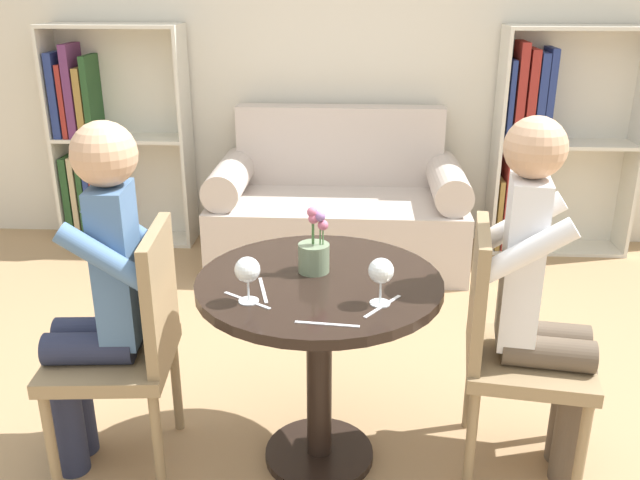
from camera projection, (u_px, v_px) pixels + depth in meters
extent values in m
plane|color=tan|center=(319.00, 457.00, 2.52)|extent=(16.00, 16.00, 0.00)
cube|color=silver|center=(342.00, 33.00, 4.24)|extent=(5.20, 0.05, 2.70)
cylinder|color=black|center=(319.00, 284.00, 2.27)|extent=(0.83, 0.83, 0.03)
cylinder|color=black|center=(319.00, 373.00, 2.39)|extent=(0.09, 0.09, 0.66)
cylinder|color=black|center=(319.00, 453.00, 2.52)|extent=(0.40, 0.40, 0.03)
cube|color=beige|center=(337.00, 230.00, 4.21)|extent=(1.54, 0.80, 0.42)
cube|color=beige|center=(340.00, 145.00, 4.34)|extent=(1.32, 0.16, 0.50)
cylinder|color=beige|center=(230.00, 178.00, 4.13)|extent=(0.22, 0.72, 0.22)
cylinder|color=beige|center=(447.00, 182.00, 4.06)|extent=(0.22, 0.72, 0.22)
cube|color=silver|center=(128.00, 134.00, 4.50)|extent=(0.87, 0.02, 1.41)
cube|color=silver|center=(58.00, 137.00, 4.40)|extent=(0.02, 0.28, 1.41)
cube|color=silver|center=(186.00, 139.00, 4.35)|extent=(0.02, 0.28, 1.41)
cube|color=silver|center=(133.00, 238.00, 4.63)|extent=(0.83, 0.28, 0.02)
cube|color=silver|center=(122.00, 138.00, 4.38)|extent=(0.83, 0.28, 0.02)
cube|color=silver|center=(110.00, 25.00, 4.13)|extent=(0.83, 0.28, 0.02)
cube|color=#234723|center=(73.00, 197.00, 4.54)|extent=(0.05, 0.23, 0.56)
cube|color=tan|center=(80.00, 196.00, 4.53)|extent=(0.04, 0.23, 0.57)
cube|color=#234723|center=(87.00, 196.00, 4.53)|extent=(0.04, 0.23, 0.57)
cube|color=navy|center=(94.00, 202.00, 4.54)|extent=(0.04, 0.23, 0.49)
cube|color=maroon|center=(100.00, 203.00, 4.54)|extent=(0.03, 0.23, 0.48)
cube|color=#332319|center=(106.00, 198.00, 4.53)|extent=(0.03, 0.23, 0.54)
cube|color=navy|center=(59.00, 94.00, 4.29)|extent=(0.05, 0.23, 0.53)
cube|color=maroon|center=(68.00, 100.00, 4.30)|extent=(0.03, 0.23, 0.46)
cube|color=#602D5B|center=(74.00, 91.00, 4.28)|extent=(0.05, 0.23, 0.58)
cube|color=olive|center=(85.00, 102.00, 4.30)|extent=(0.04, 0.23, 0.44)
cube|color=#234723|center=(92.00, 96.00, 4.28)|extent=(0.04, 0.23, 0.51)
cube|color=silver|center=(560.00, 139.00, 4.34)|extent=(0.87, 0.02, 1.41)
cube|color=silver|center=(497.00, 143.00, 4.25)|extent=(0.02, 0.28, 1.41)
cube|color=silver|center=(635.00, 145.00, 4.20)|extent=(0.02, 0.28, 1.41)
cube|color=silver|center=(552.00, 247.00, 4.47)|extent=(0.83, 0.28, 0.02)
cube|color=silver|center=(566.00, 144.00, 4.22)|extent=(0.83, 0.28, 0.02)
cube|color=silver|center=(581.00, 27.00, 3.97)|extent=(0.83, 0.28, 0.02)
cube|color=olive|center=(497.00, 212.00, 4.40)|extent=(0.03, 0.23, 0.46)
cube|color=maroon|center=(505.00, 202.00, 4.37)|extent=(0.04, 0.23, 0.60)
cube|color=olive|center=(511.00, 201.00, 4.37)|extent=(0.03, 0.23, 0.61)
cube|color=#234723|center=(517.00, 213.00, 4.39)|extent=(0.03, 0.23, 0.45)
cube|color=navy|center=(508.00, 101.00, 4.14)|extent=(0.03, 0.23, 0.50)
cube|color=maroon|center=(518.00, 93.00, 4.12)|extent=(0.05, 0.23, 0.61)
cube|color=maroon|center=(528.00, 96.00, 4.12)|extent=(0.05, 0.23, 0.56)
cube|color=navy|center=(538.00, 98.00, 4.12)|extent=(0.05, 0.23, 0.55)
cube|color=navy|center=(547.00, 96.00, 4.12)|extent=(0.04, 0.23, 0.57)
cylinder|color=#937A56|center=(83.00, 385.00, 2.61)|extent=(0.04, 0.04, 0.40)
cylinder|color=#937A56|center=(51.00, 445.00, 2.28)|extent=(0.04, 0.04, 0.40)
cylinder|color=#937A56|center=(176.00, 384.00, 2.62)|extent=(0.04, 0.04, 0.40)
cylinder|color=#937A56|center=(158.00, 443.00, 2.28)|extent=(0.04, 0.04, 0.40)
cube|color=#937A56|center=(111.00, 358.00, 2.37)|extent=(0.45, 0.45, 0.05)
cube|color=#937A56|center=(160.00, 293.00, 2.28)|extent=(0.07, 0.38, 0.45)
cylinder|color=#937A56|center=(581.00, 453.00, 2.23)|extent=(0.04, 0.04, 0.40)
cylinder|color=#937A56|center=(566.00, 393.00, 2.56)|extent=(0.04, 0.04, 0.40)
cylinder|color=#937A56|center=(471.00, 440.00, 2.30)|extent=(0.04, 0.04, 0.40)
cylinder|color=#937A56|center=(470.00, 383.00, 2.63)|extent=(0.04, 0.04, 0.40)
cube|color=#937A56|center=(528.00, 361.00, 2.35)|extent=(0.47, 0.47, 0.05)
cube|color=#937A56|center=(478.00, 291.00, 2.29)|extent=(0.09, 0.38, 0.45)
cylinder|color=#282D47|center=(77.00, 399.00, 2.48)|extent=(0.11, 0.11, 0.45)
cylinder|color=#282D47|center=(67.00, 417.00, 2.38)|extent=(0.11, 0.11, 0.45)
cylinder|color=#282D47|center=(98.00, 333.00, 2.39)|extent=(0.31, 0.13, 0.11)
cylinder|color=#282D47|center=(89.00, 349.00, 2.28)|extent=(0.31, 0.13, 0.11)
cube|color=#4C709E|center=(117.00, 266.00, 2.24)|extent=(0.14, 0.21, 0.55)
cylinder|color=#4C709E|center=(124.00, 227.00, 2.33)|extent=(0.29, 0.09, 0.23)
cylinder|color=#4C709E|center=(103.00, 257.00, 2.08)|extent=(0.29, 0.09, 0.23)
sphere|color=tan|center=(104.00, 154.00, 2.10)|extent=(0.21, 0.21, 0.21)
cylinder|color=brown|center=(571.00, 425.00, 2.33)|extent=(0.11, 0.11, 0.45)
cylinder|color=brown|center=(567.00, 407.00, 2.44)|extent=(0.11, 0.11, 0.45)
cylinder|color=brown|center=(548.00, 353.00, 2.26)|extent=(0.31, 0.15, 0.11)
cylinder|color=brown|center=(544.00, 337.00, 2.36)|extent=(0.31, 0.15, 0.11)
cube|color=white|center=(522.00, 263.00, 2.22)|extent=(0.15, 0.21, 0.58)
cylinder|color=white|center=(529.00, 251.00, 2.06)|extent=(0.29, 0.11, 0.23)
cylinder|color=white|center=(522.00, 222.00, 2.31)|extent=(0.29, 0.11, 0.23)
sphere|color=tan|center=(536.00, 148.00, 2.08)|extent=(0.20, 0.20, 0.20)
cylinder|color=white|center=(249.00, 301.00, 2.10)|extent=(0.06, 0.06, 0.00)
cylinder|color=white|center=(248.00, 290.00, 2.09)|extent=(0.01, 0.01, 0.07)
sphere|color=white|center=(247.00, 270.00, 2.06)|extent=(0.08, 0.08, 0.08)
sphere|color=#E58E75|center=(248.00, 273.00, 2.07)|extent=(0.06, 0.06, 0.06)
cylinder|color=white|center=(380.00, 303.00, 2.09)|extent=(0.06, 0.06, 0.00)
cylinder|color=white|center=(380.00, 291.00, 2.07)|extent=(0.01, 0.01, 0.08)
sphere|color=white|center=(381.00, 271.00, 2.05)|extent=(0.08, 0.08, 0.08)
sphere|color=maroon|center=(381.00, 274.00, 2.05)|extent=(0.06, 0.06, 0.06)
cylinder|color=gray|center=(314.00, 258.00, 2.30)|extent=(0.11, 0.11, 0.10)
cylinder|color=#4C7A42|center=(323.00, 235.00, 2.27)|extent=(0.01, 0.01, 0.07)
sphere|color=#D16684|center=(323.00, 225.00, 2.26)|extent=(0.04, 0.04, 0.04)
cylinder|color=#4C7A42|center=(312.00, 228.00, 2.27)|extent=(0.00, 0.01, 0.11)
sphere|color=#D16684|center=(312.00, 212.00, 2.25)|extent=(0.04, 0.04, 0.04)
cylinder|color=#4C7A42|center=(319.00, 231.00, 2.26)|extent=(0.01, 0.01, 0.10)
sphere|color=#9E70B2|center=(319.00, 216.00, 2.24)|extent=(0.04, 0.04, 0.04)
cylinder|color=#4C7A42|center=(314.00, 231.00, 2.27)|extent=(0.00, 0.00, 0.09)
sphere|color=#D16684|center=(314.00, 218.00, 2.25)|extent=(0.04, 0.04, 0.04)
cube|color=silver|center=(263.00, 290.00, 2.18)|extent=(0.06, 0.19, 0.00)
cube|color=silver|center=(327.00, 324.00, 1.96)|extent=(0.19, 0.03, 0.00)
cube|color=silver|center=(383.00, 306.00, 2.07)|extent=(0.12, 0.16, 0.00)
cube|color=silver|center=(247.00, 300.00, 2.11)|extent=(0.16, 0.12, 0.00)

